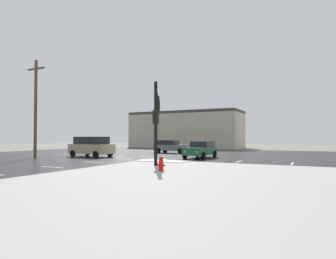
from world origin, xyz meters
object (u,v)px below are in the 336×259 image
object	(u,v)px
fire_hydrant	(161,164)
utility_pole_mid	(36,107)
sedan_green	(201,149)
traffic_signal_mast	(157,110)
suv_tan	(91,146)
sedan_grey	(171,146)

from	to	relation	value
fire_hydrant	utility_pole_mid	size ratio (longest dim) A/B	0.09
utility_pole_mid	sedan_green	bearing A→B (deg)	28.03
traffic_signal_mast	utility_pole_mid	bearing A→B (deg)	62.13
suv_tan	sedan_green	size ratio (longest dim) A/B	1.09
traffic_signal_mast	fire_hydrant	size ratio (longest dim) A/B	7.37
traffic_signal_mast	suv_tan	xyz separation A→B (m)	(-9.87, 4.05, -2.95)
traffic_signal_mast	fire_hydrant	distance (m)	6.35
suv_tan	sedan_grey	world-z (taller)	suv_tan
sedan_green	sedan_grey	distance (m)	8.62
traffic_signal_mast	sedan_grey	size ratio (longest dim) A/B	1.28
fire_hydrant	sedan_green	world-z (taller)	sedan_green
sedan_green	utility_pole_mid	size ratio (longest dim) A/B	0.49
suv_tan	utility_pole_mid	world-z (taller)	utility_pole_mid
sedan_green	sedan_grey	world-z (taller)	same
fire_hydrant	sedan_green	bearing A→B (deg)	100.08
fire_hydrant	sedan_green	size ratio (longest dim) A/B	0.17
suv_tan	sedan_green	world-z (taller)	suv_tan
fire_hydrant	sedan_grey	size ratio (longest dim) A/B	0.17
traffic_signal_mast	suv_tan	bearing A→B (deg)	40.06
traffic_signal_mast	sedan_green	world-z (taller)	traffic_signal_mast
traffic_signal_mast	sedan_grey	distance (m)	14.89
traffic_signal_mast	sedan_grey	xyz separation A→B (m)	(-5.49, 13.47, -3.18)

